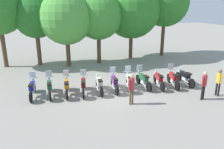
% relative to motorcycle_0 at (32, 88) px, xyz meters
% --- Properties ---
extents(ground_plane, '(80.00, 80.00, 0.00)m').
position_rel_motorcycle_0_xyz_m(ground_plane, '(4.87, -0.70, -0.52)').
color(ground_plane, gray).
extents(motorcycle_0, '(0.66, 2.19, 1.37)m').
position_rel_motorcycle_0_xyz_m(motorcycle_0, '(0.00, 0.00, 0.00)').
color(motorcycle_0, black).
rests_on(motorcycle_0, ground_plane).
extents(motorcycle_1, '(0.62, 2.19, 1.37)m').
position_rel_motorcycle_0_xyz_m(motorcycle_1, '(0.97, -0.14, 0.00)').
color(motorcycle_1, black).
rests_on(motorcycle_1, ground_plane).
extents(motorcycle_2, '(0.68, 2.18, 1.37)m').
position_rel_motorcycle_0_xyz_m(motorcycle_2, '(1.95, -0.34, 0.00)').
color(motorcycle_2, black).
rests_on(motorcycle_2, ground_plane).
extents(motorcycle_3, '(0.77, 2.16, 1.37)m').
position_rel_motorcycle_0_xyz_m(motorcycle_3, '(2.93, -0.51, 0.00)').
color(motorcycle_3, black).
rests_on(motorcycle_3, ground_plane).
extents(motorcycle_4, '(0.64, 2.19, 0.99)m').
position_rel_motorcycle_0_xyz_m(motorcycle_4, '(3.89, -0.58, -0.01)').
color(motorcycle_4, black).
rests_on(motorcycle_4, ground_plane).
extents(motorcycle_5, '(0.69, 2.18, 1.37)m').
position_rel_motorcycle_0_xyz_m(motorcycle_5, '(4.87, -0.63, 0.00)').
color(motorcycle_5, black).
rests_on(motorcycle_5, ground_plane).
extents(motorcycle_6, '(0.81, 2.14, 1.37)m').
position_rel_motorcycle_0_xyz_m(motorcycle_6, '(5.85, -0.70, 0.00)').
color(motorcycle_6, black).
rests_on(motorcycle_6, ground_plane).
extents(motorcycle_7, '(0.62, 2.19, 1.37)m').
position_rel_motorcycle_0_xyz_m(motorcycle_7, '(6.81, -0.78, 0.00)').
color(motorcycle_7, black).
rests_on(motorcycle_7, ground_plane).
extents(motorcycle_8, '(0.79, 2.15, 0.99)m').
position_rel_motorcycle_0_xyz_m(motorcycle_8, '(7.79, -1.07, -0.01)').
color(motorcycle_8, black).
rests_on(motorcycle_8, ground_plane).
extents(motorcycle_9, '(0.80, 2.15, 1.37)m').
position_rel_motorcycle_0_xyz_m(motorcycle_9, '(8.77, -1.23, 0.00)').
color(motorcycle_9, black).
rests_on(motorcycle_9, ground_plane).
extents(motorcycle_10, '(0.62, 2.19, 0.99)m').
position_rel_motorcycle_0_xyz_m(motorcycle_10, '(9.74, -1.18, -0.01)').
color(motorcycle_10, black).
rests_on(motorcycle_10, ground_plane).
extents(person_0, '(0.40, 0.28, 1.67)m').
position_rel_motorcycle_0_xyz_m(person_0, '(9.13, -3.63, 0.46)').
color(person_0, black).
rests_on(person_0, ground_plane).
extents(person_1, '(0.23, 0.41, 1.62)m').
position_rel_motorcycle_0_xyz_m(person_1, '(10.32, -3.49, 0.42)').
color(person_1, black).
rests_on(person_1, ground_plane).
extents(person_2, '(0.40, 0.29, 1.72)m').
position_rel_motorcycle_0_xyz_m(person_2, '(5.04, -2.85, 0.49)').
color(person_2, brown).
rests_on(person_2, ground_plane).
extents(tree_1, '(3.61, 3.61, 5.99)m').
position_rel_motorcycle_0_xyz_m(tree_1, '(0.68, 7.24, 3.64)').
color(tree_1, brown).
rests_on(tree_1, ground_plane).
extents(tree_2, '(4.35, 4.35, 6.25)m').
position_rel_motorcycle_0_xyz_m(tree_2, '(3.04, 5.97, 3.54)').
color(tree_2, brown).
rests_on(tree_2, ground_plane).
extents(tree_3, '(4.14, 4.14, 6.28)m').
position_rel_motorcycle_0_xyz_m(tree_3, '(5.84, 6.14, 3.68)').
color(tree_3, brown).
rests_on(tree_3, ground_plane).
extents(tree_4, '(5.31, 5.31, 7.29)m').
position_rel_motorcycle_0_xyz_m(tree_4, '(9.30, 6.85, 4.11)').
color(tree_4, brown).
rests_on(tree_4, ground_plane).
extents(tree_5, '(4.69, 4.69, 7.64)m').
position_rel_motorcycle_0_xyz_m(tree_5, '(12.93, 6.94, 4.76)').
color(tree_5, brown).
rests_on(tree_5, ground_plane).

